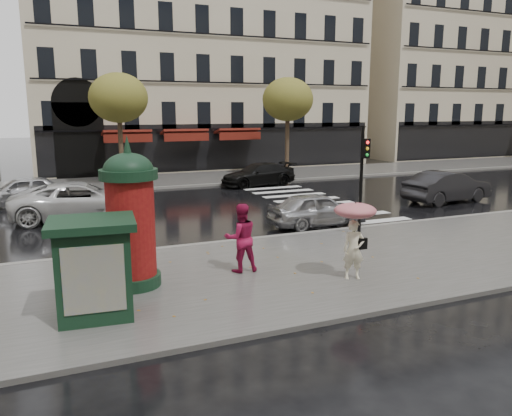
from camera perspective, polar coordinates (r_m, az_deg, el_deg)
name	(u,v)px	position (r m, az deg, el deg)	size (l,w,h in m)	color
ground	(284,267)	(14.64, 3.20, -6.74)	(160.00, 160.00, 0.00)	black
near_sidewalk	(292,270)	(14.20, 4.09, -7.07)	(90.00, 7.00, 0.12)	#474744
far_sidewalk	(153,181)	(32.41, -11.71, 3.03)	(90.00, 6.00, 0.12)	#474744
near_kerb	(246,240)	(17.26, -1.18, -3.71)	(90.00, 0.25, 0.14)	slate
far_kerb	(163,188)	(29.50, -10.56, 2.31)	(90.00, 0.25, 0.14)	slate
zebra_crossing	(307,199)	(25.62, 5.85, 0.98)	(3.60, 11.75, 0.01)	silver
bldg_far_corner	(193,27)	(44.74, -7.25, 19.80)	(26.00, 14.00, 22.90)	#B7A88C
bldg_far_right	(451,44)	(58.87, 21.35, 17.03)	(24.00, 14.00, 22.90)	#B7A88C
tree_far_left	(119,98)	(30.80, -15.44, 11.99)	(3.40, 3.40, 6.64)	#38281C
tree_far_right	(288,100)	(34.07, 3.64, 12.23)	(3.40, 3.40, 6.64)	#38281C
woman_umbrella	(355,228)	(13.17, 11.21, -2.21)	(1.09, 1.09, 2.09)	#F1E9C7
woman_red	(241,238)	(13.62, -1.74, -3.43)	(0.92, 0.72, 1.89)	#9A133E
man_burgundy	(133,233)	(14.36, -13.89, -2.77)	(0.98, 0.64, 2.00)	#531018
morris_column	(131,215)	(12.69, -14.15, -0.81)	(1.41, 1.41, 3.79)	black
traffic_light	(363,170)	(17.81, 12.10, 4.31)	(0.24, 0.36, 3.84)	black
newsstand	(94,267)	(11.17, -18.02, -6.46)	(1.91, 1.66, 2.13)	black
car_silver	(317,209)	(19.67, 7.02, -0.15)	(1.59, 3.95, 1.35)	#A7A7AB
car_darkgrey	(447,187)	(26.40, 21.03, 2.28)	(1.63, 4.68, 1.54)	black
car_white	(82,201)	(22.00, -19.26, 0.80)	(2.60, 5.64, 1.57)	silver
car_black	(258,175)	(30.14, 0.22, 3.84)	(1.89, 4.64, 1.35)	black
car_far_silver	(22,191)	(26.06, -25.17, 1.73)	(1.69, 4.20, 1.43)	silver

